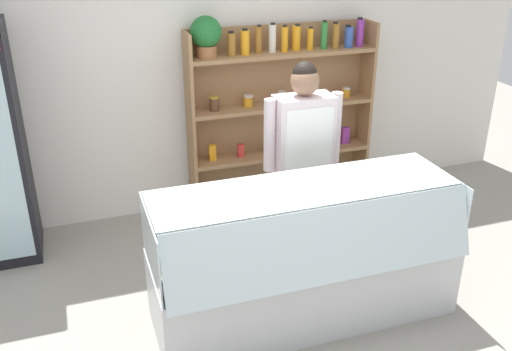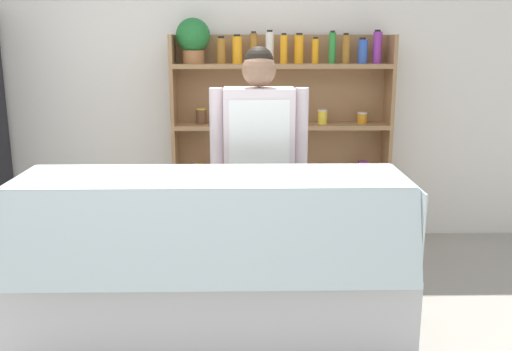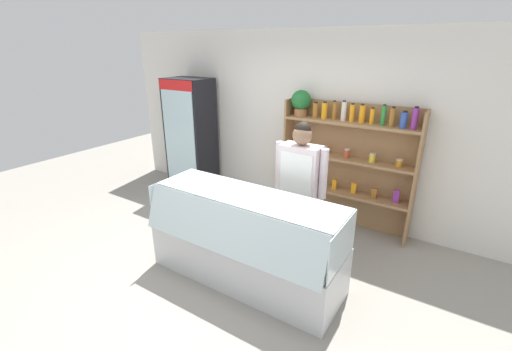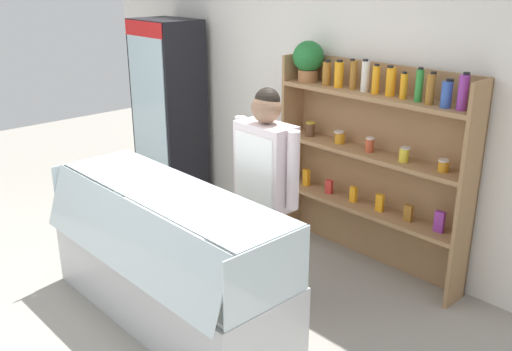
{
  "view_description": "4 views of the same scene",
  "coord_description": "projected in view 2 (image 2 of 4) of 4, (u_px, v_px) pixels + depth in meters",
  "views": [
    {
      "loc": [
        -1.17,
        -3.02,
        2.69
      ],
      "look_at": [
        0.03,
        0.53,
        0.96
      ],
      "focal_mm": 40.0,
      "sensor_mm": 36.0,
      "label": 1
    },
    {
      "loc": [
        0.43,
        -2.88,
        1.73
      ],
      "look_at": [
        0.5,
        0.58,
        0.9
      ],
      "focal_mm": 40.0,
      "sensor_mm": 36.0,
      "label": 2
    },
    {
      "loc": [
        2.08,
        -2.55,
        2.47
      ],
      "look_at": [
        -0.05,
        0.78,
        0.96
      ],
      "focal_mm": 24.0,
      "sensor_mm": 36.0,
      "label": 3
    },
    {
      "loc": [
        3.42,
        -1.96,
        2.48
      ],
      "look_at": [
        0.49,
        0.76,
        1.03
      ],
      "focal_mm": 40.0,
      "sensor_mm": 36.0,
      "label": 4
    }
  ],
  "objects": [
    {
      "name": "shop_clerk",
      "position": [
        259.0,
        151.0,
        3.78
      ],
      "size": [
        0.65,
        0.25,
        1.69
      ],
      "color": "#4C4233",
      "rests_on": "ground"
    },
    {
      "name": "back_wall",
      "position": [
        195.0,
        84.0,
        4.9
      ],
      "size": [
        6.8,
        0.1,
        2.7
      ],
      "primitive_type": "cube",
      "color": "white",
      "rests_on": "ground"
    },
    {
      "name": "shelving_unit",
      "position": [
        271.0,
        118.0,
        4.79
      ],
      "size": [
        1.81,
        0.29,
        1.9
      ],
      "color": "#9E754C",
      "rests_on": "ground"
    },
    {
      "name": "deli_display_case",
      "position": [
        212.0,
        296.0,
        3.23
      ],
      "size": [
        2.14,
        0.8,
        1.01
      ],
      "color": "silver",
      "rests_on": "ground"
    }
  ]
}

